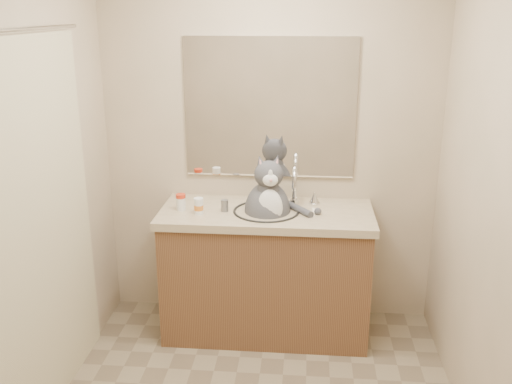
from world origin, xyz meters
TOP-DOWN VIEW (x-y plane):
  - room at (0.00, 0.00)m, footprint 2.22×2.52m
  - vanity at (0.00, 0.96)m, footprint 1.34×0.59m
  - mirror at (0.00, 1.24)m, footprint 1.10×0.02m
  - shower_curtain at (-1.05, 0.10)m, footprint 0.02×1.30m
  - cat at (0.01, 0.95)m, footprint 0.46×0.37m
  - pill_bottle_redcap at (-0.54, 0.93)m, footprint 0.07×0.07m
  - pill_bottle_orange at (-0.41, 0.87)m, footprint 0.07×0.07m
  - grey_canister at (-0.26, 0.93)m, footprint 0.05×0.05m

SIDE VIEW (x-z plane):
  - vanity at x=0.00m, z-range -0.12..1.00m
  - cat at x=0.01m, z-range 0.59..1.17m
  - grey_canister at x=-0.26m, z-range 0.85..0.92m
  - pill_bottle_orange at x=-0.41m, z-range 0.85..0.95m
  - pill_bottle_redcap at x=-0.54m, z-range 0.85..0.96m
  - shower_curtain at x=-1.05m, z-range 0.06..2.00m
  - room at x=0.00m, z-range -0.01..2.41m
  - mirror at x=0.00m, z-range 1.00..1.90m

